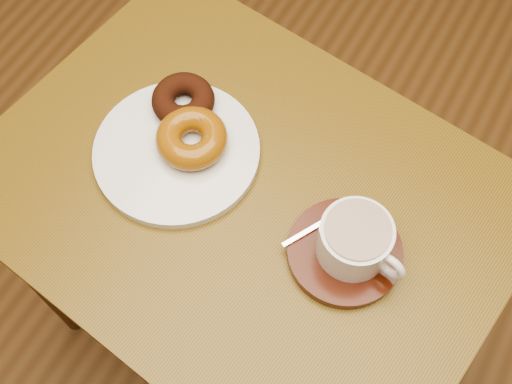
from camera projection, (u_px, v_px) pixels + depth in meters
The scene contains 7 objects.
cafe_table at pixel (245, 225), 1.01m from camera, with size 0.81×0.65×0.70m.
donut_plate at pixel (177, 151), 0.93m from camera, with size 0.24×0.24×0.01m, color silver.
donut_cinnamon at pixel (183, 100), 0.94m from camera, with size 0.09×0.09×0.03m, color black.
donut_caramel at pixel (192, 138), 0.91m from camera, with size 0.13×0.13×0.04m.
saucer at pixel (344, 252), 0.86m from camera, with size 0.15×0.15×0.02m, color #3A1208.
coffee_cup at pixel (356, 240), 0.82m from camera, with size 0.12×0.09×0.07m.
teaspoon at pixel (332, 217), 0.87m from camera, with size 0.06×0.10×0.01m.
Camera 1 is at (-0.02, -0.28, 1.51)m, focal length 45.00 mm.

